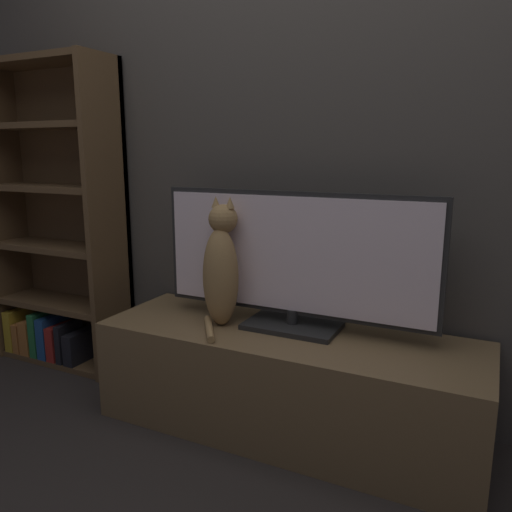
{
  "coord_description": "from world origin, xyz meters",
  "views": [
    {
      "loc": [
        0.7,
        -0.77,
        1.1
      ],
      "look_at": [
        -0.14,
        0.94,
        0.7
      ],
      "focal_mm": 35.0,
      "sensor_mm": 36.0,
      "label": 1
    }
  ],
  "objects": [
    {
      "name": "tv_stand",
      "position": [
        0.0,
        0.93,
        0.21
      ],
      "size": [
        1.49,
        0.49,
        0.41
      ],
      "color": "brown",
      "rests_on": "ground_plane"
    },
    {
      "name": "wall_back",
      "position": [
        0.0,
        1.22,
        1.3
      ],
      "size": [
        4.8,
        0.05,
        2.6
      ],
      "color": "#47423D",
      "rests_on": "ground_plane"
    },
    {
      "name": "cat",
      "position": [
        -0.27,
        0.9,
        0.64
      ],
      "size": [
        0.16,
        0.28,
        0.52
      ],
      "rotation": [
        0.0,
        0.0,
        0.01
      ],
      "color": "#997547",
      "rests_on": "tv_stand"
    },
    {
      "name": "bookshelf",
      "position": [
        -1.35,
        1.09,
        0.68
      ],
      "size": [
        0.74,
        0.28,
        1.54
      ],
      "color": "brown",
      "rests_on": "ground_plane"
    },
    {
      "name": "tv",
      "position": [
        -0.0,
        0.99,
        0.69
      ],
      "size": [
        1.12,
        0.22,
        0.54
      ],
      "color": "black",
      "rests_on": "tv_stand"
    }
  ]
}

